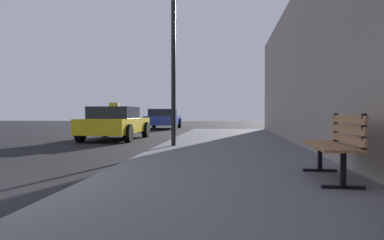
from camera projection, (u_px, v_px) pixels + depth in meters
sidewalk at (234, 194)px, 4.45m from camera, size 4.00×32.00×0.15m
bench at (337, 142)px, 5.02m from camera, size 0.54×1.55×0.89m
street_lamp at (173, 27)px, 10.08m from camera, size 0.36×0.36×4.78m
car_yellow at (115, 123)px, 14.48m from camera, size 1.97×4.29×1.43m
car_blue at (163, 119)px, 24.02m from camera, size 1.99×4.14×1.27m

